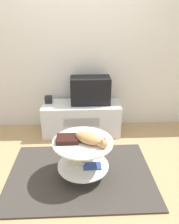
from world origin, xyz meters
TOP-DOWN VIEW (x-y plane):
  - ground_plane at (0.00, 0.00)m, footprint 12.00×12.00m
  - wall_back at (0.00, 1.34)m, footprint 8.00×0.05m
  - rug at (0.00, 0.00)m, footprint 1.67×1.18m
  - tv_stand at (0.02, 1.02)m, footprint 1.18×0.47m
  - tv at (0.17, 1.06)m, footprint 0.59×0.31m
  - speaker at (-0.47, 1.09)m, footprint 0.10×0.10m
  - coffee_table at (0.03, -0.03)m, footprint 0.66×0.66m
  - dvd_box at (-0.13, -0.02)m, footprint 0.24×0.18m
  - cat at (0.10, -0.07)m, footprint 0.43×0.33m

SIDE VIEW (x-z plane):
  - ground_plane at x=0.00m, z-range 0.00..0.00m
  - rug at x=0.00m, z-range 0.00..0.02m
  - tv_stand at x=0.02m, z-range 0.00..0.49m
  - coffee_table at x=0.03m, z-range 0.09..0.55m
  - dvd_box at x=-0.13m, z-range 0.48..0.53m
  - cat at x=0.10m, z-range 0.48..0.60m
  - speaker at x=-0.47m, z-range 0.49..0.59m
  - tv at x=0.17m, z-range 0.49..0.89m
  - wall_back at x=0.00m, z-range 0.00..2.60m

